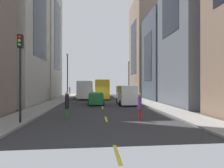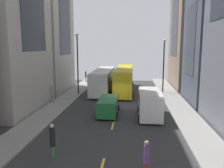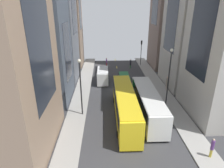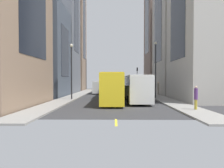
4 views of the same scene
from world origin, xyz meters
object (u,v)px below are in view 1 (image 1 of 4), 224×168
(car_green_0, at_px, (96,97))
(pedestrian_crossing_mid, at_px, (70,90))
(pedestrian_waiting_curb, at_px, (140,106))
(streetcar_yellow, at_px, (101,87))
(traffic_light_near_corner, at_px, (20,61))
(delivery_van_white, at_px, (126,93))
(city_bus_white, at_px, (86,88))
(pedestrian_crossing_near, at_px, (67,104))
(pedestrian_walking_far, at_px, (50,93))

(car_green_0, bearing_deg, pedestrian_crossing_mid, 107.74)
(car_green_0, xyz_separation_m, pedestrian_waiting_curb, (3.21, -11.45, 0.20))
(streetcar_yellow, xyz_separation_m, car_green_0, (-1.12, -12.32, -1.16))
(streetcar_yellow, xyz_separation_m, pedestrian_crossing_mid, (-7.56, 7.81, -0.84))
(pedestrian_waiting_curb, relative_size, pedestrian_crossing_mid, 0.99)
(car_green_0, height_order, traffic_light_near_corner, traffic_light_near_corner)
(car_green_0, bearing_deg, pedestrian_waiting_curb, -74.36)
(streetcar_yellow, distance_m, delivery_van_white, 13.32)
(streetcar_yellow, bearing_deg, delivery_van_white, -77.09)
(city_bus_white, distance_m, delivery_van_white, 13.79)
(pedestrian_waiting_curb, distance_m, pedestrian_crossing_near, 5.90)
(delivery_van_white, distance_m, car_green_0, 4.18)
(streetcar_yellow, relative_size, pedestrian_crossing_near, 6.26)
(pedestrian_waiting_curb, height_order, pedestrian_crossing_mid, pedestrian_crossing_mid)
(pedestrian_crossing_near, bearing_deg, pedestrian_crossing_mid, -13.17)
(city_bus_white, relative_size, car_green_0, 2.61)
(delivery_van_white, xyz_separation_m, car_green_0, (-4.09, 0.65, -0.55))
(car_green_0, distance_m, pedestrian_crossing_near, 9.92)
(city_bus_white, bearing_deg, pedestrian_waiting_curb, -77.37)
(car_green_0, distance_m, pedestrian_crossing_mid, 21.14)
(pedestrian_waiting_curb, xyz_separation_m, pedestrian_crossing_near, (-5.61, 1.82, 0.00))
(car_green_0, bearing_deg, pedestrian_crossing_near, -104.01)
(pedestrian_crossing_near, height_order, traffic_light_near_corner, traffic_light_near_corner)
(streetcar_yellow, height_order, delivery_van_white, streetcar_yellow)
(pedestrian_waiting_curb, relative_size, pedestrian_crossing_near, 0.96)
(streetcar_yellow, height_order, pedestrian_walking_far, streetcar_yellow)
(car_green_0, distance_m, traffic_light_near_corner, 13.30)
(city_bus_white, bearing_deg, pedestrian_crossing_near, -91.12)
(pedestrian_crossing_near, height_order, pedestrian_crossing_mid, pedestrian_crossing_mid)
(pedestrian_walking_far, bearing_deg, pedestrian_waiting_curb, 121.24)
(city_bus_white, xyz_separation_m, pedestrian_waiting_curb, (5.19, -23.18, -0.85))
(car_green_0, relative_size, pedestrian_crossing_mid, 2.22)
(city_bus_white, distance_m, pedestrian_waiting_curb, 23.76)
(delivery_van_white, xyz_separation_m, traffic_light_near_corner, (-9.29, -11.14, 2.79))
(city_bus_white, relative_size, pedestrian_walking_far, 5.29)
(city_bus_white, xyz_separation_m, pedestrian_walking_far, (-5.11, -8.24, -0.63))
(city_bus_white, bearing_deg, traffic_light_near_corner, -97.78)
(pedestrian_waiting_curb, bearing_deg, delivery_van_white, -88.37)
(pedestrian_waiting_curb, xyz_separation_m, pedestrian_crossing_mid, (-9.65, 31.58, 0.12))
(pedestrian_waiting_curb, bearing_deg, city_bus_white, -71.05)
(delivery_van_white, bearing_deg, pedestrian_crossing_mid, 116.88)
(delivery_van_white, height_order, pedestrian_crossing_near, delivery_van_white)
(streetcar_yellow, relative_size, pedestrian_crossing_mid, 6.45)
(traffic_light_near_corner, bearing_deg, streetcar_yellow, 75.31)
(delivery_van_white, bearing_deg, pedestrian_crossing_near, -125.88)
(pedestrian_crossing_near, relative_size, traffic_light_near_corner, 0.36)
(pedestrian_crossing_mid, height_order, traffic_light_near_corner, traffic_light_near_corner)
(pedestrian_crossing_near, height_order, pedestrian_walking_far, pedestrian_walking_far)
(city_bus_white, relative_size, pedestrian_crossing_mid, 5.80)
(pedestrian_waiting_curb, relative_size, traffic_light_near_corner, 0.35)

